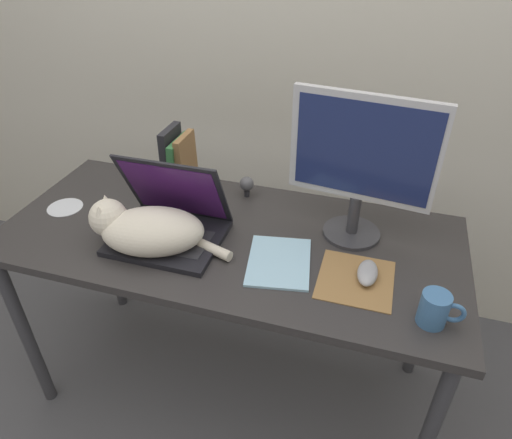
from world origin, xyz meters
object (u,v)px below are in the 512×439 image
Objects in this scene: laptop at (170,223)px; mug at (435,309)px; computer_mouse at (367,273)px; book_row at (179,162)px; cd_disc at (65,207)px; cat at (146,229)px; external_monitor at (362,162)px; notepad at (279,262)px; webcam at (247,184)px.

mug is at bearing -10.22° from laptop.
book_row is at bearing 156.80° from computer_mouse.
mug is 1.23m from cd_disc.
cat reaches higher than mug.
notepad is (-0.18, -0.20, -0.25)m from external_monitor.
laptop is 0.09m from cat.
computer_mouse is 0.43× the size of notepad.
cat is 0.41m from cd_disc.
notepad reaches higher than cd_disc.
laptop is 0.80m from mug.
webcam is 0.77m from mug.
computer_mouse is at bearing -35.15° from webcam.
external_monitor reaches higher than webcam.
mug is at bearing -34.74° from computer_mouse.
mug reaches higher than computer_mouse.
webcam is at bearing 4.65° from book_row.
mug is (0.24, -0.32, -0.21)m from external_monitor.
laptop is 1.29× the size of notepad.
computer_mouse is at bearing -23.20° from book_row.
computer_mouse is 0.99× the size of mug.
external_monitor is 5.99× the size of webcam.
notepad is 2.31× the size of mug.
webcam is at bearing 144.96° from mug.
mug is at bearing -8.65° from cd_disc.
mug is 0.93× the size of cd_disc.
cd_disc is (-1.04, 0.06, -0.02)m from computer_mouse.
cat is at bearing -115.79° from laptop.
cat is 0.41m from notepad.
notepad is (0.36, -0.03, -0.05)m from laptop.
computer_mouse is 1.45× the size of webcam.
mug reaches higher than notepad.
cd_disc is at bearing -156.02° from webcam.
cd_disc is at bearing 174.80° from notepad.
notepad is 0.39m from webcam.
book_row is at bearing -175.35° from webcam.
external_monitor reaches higher than cat.
laptop is at bearing 175.44° from notepad.
laptop is 4.36× the size of webcam.
external_monitor is 3.82× the size of cd_disc.
cd_disc is (-0.58, -0.26, -0.05)m from webcam.
laptop is at bearing -5.74° from cd_disc.
laptop is 0.34m from webcam.
laptop reaches higher than computer_mouse.
notepad is at bearing 6.98° from cat.
external_monitor reaches higher than laptop.
mug is (0.17, -0.12, 0.03)m from computer_mouse.
notepad is 2.15× the size of cd_disc.
computer_mouse is at bearing -2.04° from laptop.
cat is at bearing -116.80° from webcam.
webcam reaches higher than cd_disc.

